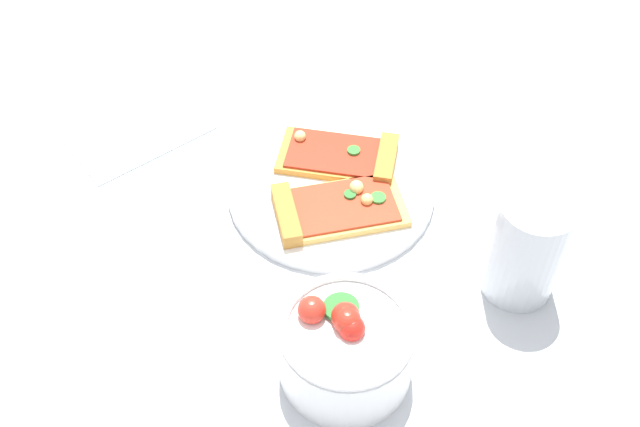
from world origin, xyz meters
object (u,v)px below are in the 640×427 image
Objects in this scene: soda_glass at (526,249)px; paper_napkin at (129,120)px; pizza_slice_far at (331,209)px; salad_bowl at (346,347)px; pizza_slice_near at (346,156)px; plate at (331,187)px.

paper_napkin is at bearing 14.04° from soda_glass.
paper_napkin is at bearing 10.42° from pizza_slice_far.
pizza_slice_far is 0.18m from salad_bowl.
pizza_slice_far reaches higher than pizza_slice_near.
plate is 0.23m from soda_glass.
pizza_slice_far is 0.29m from paper_napkin.
pizza_slice_far is at bearing -169.58° from paper_napkin.
soda_glass is at bearing -170.99° from plate.
soda_glass reaches higher than pizza_slice_far.
soda_glass is at bearing -107.29° from salad_bowl.
pizza_slice_near is at bearing -47.78° from salad_bowl.
pizza_slice_near reaches higher than plate.
soda_glass is (-0.23, 0.00, 0.04)m from pizza_slice_near.
pizza_slice_near is at bearing -153.54° from paper_napkin.
pizza_slice_near is 0.24m from soda_glass.
pizza_slice_far is 1.31× the size of soda_glass.
salad_bowl reaches higher than paper_napkin.
pizza_slice_near is 1.22× the size of salad_bowl.
pizza_slice_near is 0.93× the size of paper_napkin.
salad_bowl is 0.20m from soda_glass.
pizza_slice_far is at bearing 132.83° from plate.
pizza_slice_near is 0.08m from pizza_slice_far.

